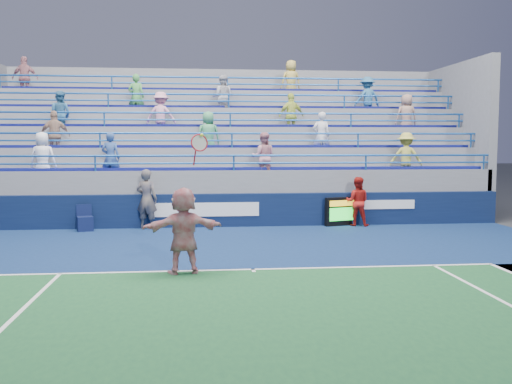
{
  "coord_description": "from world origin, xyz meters",
  "views": [
    {
      "loc": [
        -1.17,
        -12.2,
        2.79
      ],
      "look_at": [
        0.32,
        2.5,
        1.5
      ],
      "focal_mm": 40.0,
      "sensor_mm": 36.0,
      "label": 1
    }
  ],
  "objects": [
    {
      "name": "sponsor_wall",
      "position": [
        0.0,
        6.5,
        0.55
      ],
      "size": [
        18.0,
        0.32,
        1.1
      ],
      "color": "#091535",
      "rests_on": "ground"
    },
    {
      "name": "judge_chair",
      "position": [
        -4.73,
        6.01,
        0.27
      ],
      "size": [
        0.59,
        0.59,
        0.83
      ],
      "color": "#0C153B",
      "rests_on": "ground"
    },
    {
      "name": "bleacher_stand",
      "position": [
        -0.0,
        10.27,
        1.55
      ],
      "size": [
        18.0,
        5.62,
        6.13
      ],
      "color": "slate",
      "rests_on": "ground"
    },
    {
      "name": "ground",
      "position": [
        0.0,
        0.0,
        0.0
      ],
      "size": [
        120.0,
        120.0,
        0.0
      ],
      "primitive_type": "plane",
      "color": "#333538"
    },
    {
      "name": "tennis_player",
      "position": [
        -1.49,
        -0.18,
        0.93
      ],
      "size": [
        1.79,
        0.85,
        2.98
      ],
      "color": "silver",
      "rests_on": "ground"
    },
    {
      "name": "line_judge",
      "position": [
        -2.83,
        6.23,
        0.97
      ],
      "size": [
        0.83,
        0.69,
        1.94
      ],
      "primitive_type": "imported",
      "rotation": [
        0.0,
        0.0,
        2.78
      ],
      "color": "#151D3B",
      "rests_on": "ground"
    },
    {
      "name": "ball_girl",
      "position": [
        4.08,
        6.21,
        0.82
      ],
      "size": [
        0.95,
        0.84,
        1.64
      ],
      "primitive_type": "imported",
      "rotation": [
        0.0,
        0.0,
        2.83
      ],
      "color": "#AC1913",
      "rests_on": "ground"
    },
    {
      "name": "serve_speed_board",
      "position": [
        3.66,
        6.33,
        0.49
      ],
      "size": [
        1.37,
        0.57,
        0.97
      ],
      "color": "black",
      "rests_on": "ground"
    }
  ]
}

